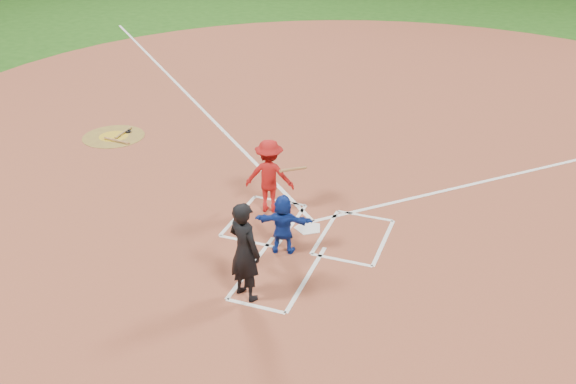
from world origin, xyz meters
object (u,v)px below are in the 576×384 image
(umpire, at_px, (245,251))
(batter_at_plate, at_px, (269,176))
(on_deck_circle, at_px, (114,136))
(catcher, at_px, (283,224))
(home_plate, at_px, (308,228))

(umpire, xyz_separation_m, batter_at_plate, (-0.77, 3.04, -0.10))
(on_deck_circle, distance_m, batter_at_plate, 6.15)
(on_deck_circle, xyz_separation_m, catcher, (6.48, -3.85, 0.60))
(catcher, height_order, batter_at_plate, batter_at_plate)
(catcher, relative_size, umpire, 0.66)
(home_plate, xyz_separation_m, umpire, (-0.28, -2.57, 0.91))
(on_deck_circle, height_order, umpire, umpire)
(batter_at_plate, bearing_deg, home_plate, -24.30)
(on_deck_circle, bearing_deg, home_plate, -23.17)
(catcher, bearing_deg, batter_at_plate, -72.35)
(home_plate, bearing_deg, batter_at_plate, -24.30)
(umpire, distance_m, batter_at_plate, 3.14)
(home_plate, xyz_separation_m, on_deck_circle, (-6.66, 2.85, -0.00))
(home_plate, bearing_deg, on_deck_circle, -23.17)
(home_plate, height_order, umpire, umpire)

